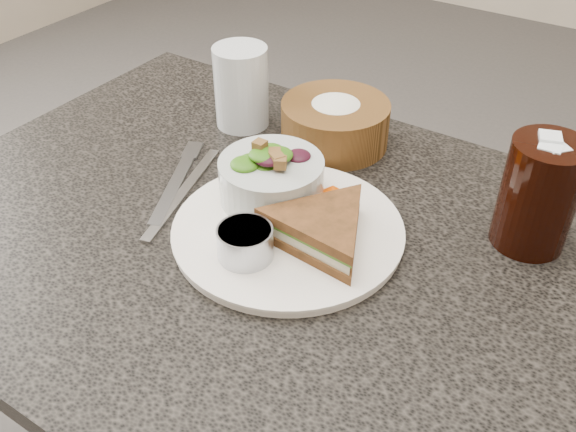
# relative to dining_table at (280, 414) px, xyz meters

# --- Properties ---
(dining_table) EXTENTS (1.00, 0.70, 0.75)m
(dining_table) POSITION_rel_dining_table_xyz_m (0.00, 0.00, 0.00)
(dining_table) COLOR black
(dining_table) RESTS_ON floor
(dinner_plate) EXTENTS (0.29, 0.29, 0.01)m
(dinner_plate) POSITION_rel_dining_table_xyz_m (0.01, 0.01, 0.38)
(dinner_plate) COLOR white
(dinner_plate) RESTS_ON dining_table
(sandwich) EXTENTS (0.18, 0.18, 0.04)m
(sandwich) POSITION_rel_dining_table_xyz_m (0.06, 0.00, 0.41)
(sandwich) COLOR brown
(sandwich) RESTS_ON dinner_plate
(salad_bowl) EXTENTS (0.16, 0.16, 0.08)m
(salad_bowl) POSITION_rel_dining_table_xyz_m (-0.04, 0.05, 0.43)
(salad_bowl) COLOR #B0B9B5
(salad_bowl) RESTS_ON dinner_plate
(dressing_ramekin) EXTENTS (0.08, 0.08, 0.04)m
(dressing_ramekin) POSITION_rel_dining_table_xyz_m (-0.00, -0.06, 0.41)
(dressing_ramekin) COLOR #A5AAB2
(dressing_ramekin) RESTS_ON dinner_plate
(orange_wedge) EXTENTS (0.09, 0.09, 0.03)m
(orange_wedge) POSITION_rel_dining_table_xyz_m (0.03, 0.08, 0.40)
(orange_wedge) COLOR #FF5400
(orange_wedge) RESTS_ON dinner_plate
(fork) EXTENTS (0.09, 0.18, 0.00)m
(fork) POSITION_rel_dining_table_xyz_m (-0.18, 0.01, 0.38)
(fork) COLOR #989CA3
(fork) RESTS_ON dining_table
(knife) EXTENTS (0.07, 0.22, 0.00)m
(knife) POSITION_rel_dining_table_xyz_m (-0.16, 0.00, 0.38)
(knife) COLOR #ACACAC
(knife) RESTS_ON dining_table
(bread_basket) EXTENTS (0.21, 0.21, 0.09)m
(bread_basket) POSITION_rel_dining_table_xyz_m (-0.05, 0.23, 0.42)
(bread_basket) COLOR brown
(bread_basket) RESTS_ON dining_table
(cola_glass) EXTENTS (0.11, 0.11, 0.15)m
(cola_glass) POSITION_rel_dining_table_xyz_m (0.26, 0.16, 0.45)
(cola_glass) COLOR black
(cola_glass) RESTS_ON dining_table
(water_glass) EXTENTS (0.11, 0.11, 0.13)m
(water_glass) POSITION_rel_dining_table_xyz_m (-0.21, 0.21, 0.44)
(water_glass) COLOR silver
(water_glass) RESTS_ON dining_table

